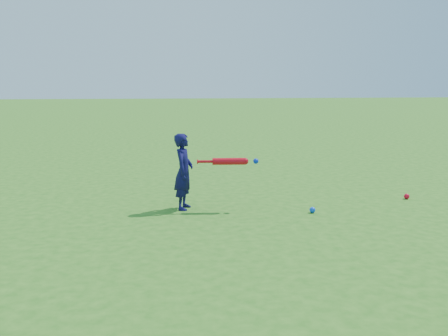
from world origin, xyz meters
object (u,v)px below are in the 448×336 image
Objects in this scene: ground_ball_red at (407,196)px; bat_swing at (232,161)px; ground_ball_blue at (312,210)px; child at (184,172)px.

ground_ball_red is 0.10× the size of bat_swing.
ground_ball_red is at bearing 19.78° from ground_ball_blue.
bat_swing reaches higher than ground_ball_blue.
bat_swing is (0.58, -0.10, 0.13)m from child.
bat_swing is at bearing -83.51° from child.
ground_ball_red is (3.02, 0.14, -0.44)m from child.
child is 1.25× the size of bat_swing.
ground_ball_blue is 1.15m from bat_swing.
ground_ball_red reaches higher than ground_ball_blue.
child reaches higher than ground_ball_blue.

